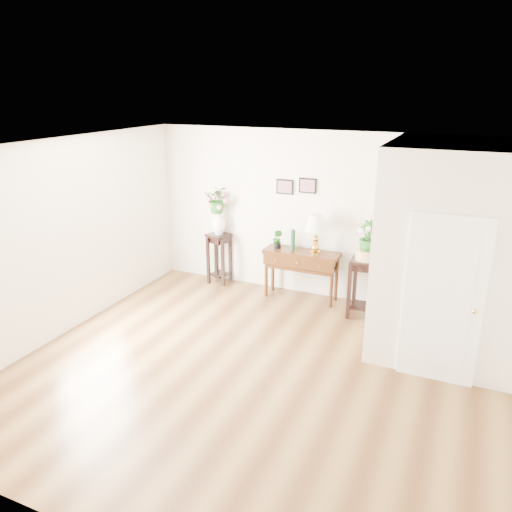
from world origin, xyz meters
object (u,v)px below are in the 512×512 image
Objects in this scene: plant_stand_b at (364,288)px; plant_stand_a at (219,258)px; table_lamp at (316,233)px; console_table at (301,275)px.

plant_stand_a is at bearing 172.42° from plant_stand_b.
table_lamp is 0.70× the size of plant_stand_b.
console_table is 1.37× the size of plant_stand_a.
plant_stand_b is at bearing -16.24° from table_lamp.
console_table is at bearing 166.99° from plant_stand_b.
plant_stand_b is at bearing -12.91° from console_table.
plant_stand_a is 2.77m from plant_stand_b.
console_table is 1.35× the size of plant_stand_b.
plant_stand_b reaches higher than plant_stand_a.
plant_stand_a is at bearing 176.77° from table_lamp.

